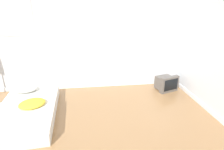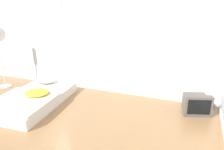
{
  "view_description": "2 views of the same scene",
  "coord_description": "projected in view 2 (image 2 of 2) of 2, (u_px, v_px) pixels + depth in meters",
  "views": [
    {
      "loc": [
        0.42,
        -1.64,
        1.94
      ],
      "look_at": [
        0.86,
        1.86,
        0.6
      ],
      "focal_mm": 28.0,
      "sensor_mm": 36.0,
      "label": 1
    },
    {
      "loc": [
        2.14,
        -1.82,
        1.99
      ],
      "look_at": [
        0.79,
        1.69,
        0.74
      ],
      "focal_mm": 35.0,
      "sensor_mm": 36.0,
      "label": 2
    }
  ],
  "objects": [
    {
      "name": "wall_back",
      "position": [
        94.0,
        35.0,
        4.92
      ],
      "size": [
        7.86,
        0.08,
        2.6
      ],
      "color": "silver",
      "rests_on": "ground_plane"
    },
    {
      "name": "mattress_bed",
      "position": [
        33.0,
        98.0,
        4.47
      ],
      "size": [
        1.2,
        1.92,
        0.34
      ],
      "color": "silver",
      "rests_on": "ground_plane"
    },
    {
      "name": "crt_tv",
      "position": [
        196.0,
        104.0,
        4.08
      ],
      "size": [
        0.55,
        0.51,
        0.4
      ],
      "color": "#56514C",
      "rests_on": "ground_plane"
    }
  ]
}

